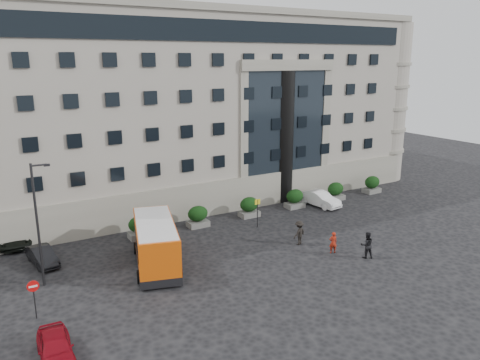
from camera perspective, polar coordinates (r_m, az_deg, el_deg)
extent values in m
plane|color=black|center=(33.91, -1.21, -9.97)|extent=(120.00, 120.00, 0.00)
cube|color=gray|center=(53.50, -7.30, 9.01)|extent=(44.00, 24.00, 18.00)
cylinder|color=black|center=(46.64, 5.43, 5.15)|extent=(1.80, 1.80, 13.00)
cube|color=#5C5C59|center=(38.97, -12.09, -6.55)|extent=(1.80, 1.20, 0.50)
ellipsoid|color=black|center=(38.65, -12.17, -5.28)|extent=(1.80, 1.26, 1.34)
cube|color=#5C5C59|center=(40.75, -5.14, -5.33)|extent=(1.80, 1.20, 0.50)
ellipsoid|color=black|center=(40.45, -5.17, -4.10)|extent=(1.80, 1.26, 1.34)
cube|color=#5C5C59|center=(43.09, 1.13, -4.15)|extent=(1.80, 1.20, 0.50)
ellipsoid|color=black|center=(42.81, 1.13, -2.98)|extent=(1.80, 1.26, 1.34)
cube|color=#5C5C59|center=(45.91, 6.67, -3.06)|extent=(1.80, 1.20, 0.50)
ellipsoid|color=black|center=(45.64, 6.70, -1.96)|extent=(1.80, 1.26, 1.34)
cube|color=#5C5C59|center=(49.11, 11.52, -2.09)|extent=(1.80, 1.20, 0.50)
ellipsoid|color=black|center=(48.86, 11.57, -1.05)|extent=(1.80, 1.26, 1.34)
cube|color=#5C5C59|center=(52.63, 15.75, -1.22)|extent=(1.80, 1.20, 0.50)
ellipsoid|color=black|center=(52.40, 15.81, -0.25)|extent=(1.80, 1.26, 1.34)
cylinder|color=#262628|center=(31.71, -23.44, -5.22)|extent=(0.16, 0.16, 8.00)
cylinder|color=#262628|center=(30.76, -23.33, 1.68)|extent=(0.90, 0.12, 0.12)
cube|color=black|center=(30.82, -22.49, 1.69)|extent=(0.35, 0.18, 0.14)
cylinder|color=#262628|center=(40.08, 2.14, -4.11)|extent=(0.08, 0.08, 2.50)
cube|color=yellow|center=(39.75, 2.15, -2.68)|extent=(0.50, 0.06, 0.45)
cylinder|color=#262628|center=(29.06, -23.75, -13.30)|extent=(0.08, 0.08, 2.20)
cylinder|color=red|center=(28.61, -23.92, -11.75)|extent=(0.64, 0.05, 0.64)
cube|color=white|center=(28.57, -23.91, -11.78)|extent=(0.45, 0.04, 0.10)
cube|color=#D54F0A|center=(33.19, -10.26, -7.29)|extent=(4.60, 8.05, 2.61)
cube|color=black|center=(33.73, -10.15, -9.50)|extent=(4.65, 8.10, 0.55)
cube|color=black|center=(33.09, -10.28, -6.85)|extent=(4.20, 6.46, 1.14)
cube|color=silver|center=(32.75, -10.36, -5.25)|extent=(4.37, 7.65, 0.18)
cylinder|color=black|center=(31.46, -12.18, -11.45)|extent=(0.52, 0.94, 0.90)
cylinder|color=black|center=(31.63, -7.36, -11.08)|extent=(0.52, 0.94, 0.90)
cylinder|color=black|center=(35.93, -12.58, -8.10)|extent=(0.52, 0.94, 0.90)
cylinder|color=black|center=(36.07, -8.39, -7.79)|extent=(0.52, 0.94, 0.90)
imported|color=maroon|center=(25.38, -21.58, -18.48)|extent=(1.77, 3.98, 1.33)
imported|color=black|center=(36.16, -22.96, -8.51)|extent=(1.89, 3.92, 1.24)
imported|color=black|center=(40.80, -26.05, -6.11)|extent=(2.48, 5.14, 1.41)
imported|color=white|center=(46.66, 9.70, -2.26)|extent=(2.19, 4.64, 1.47)
imported|color=#A02010|center=(35.76, 11.27, -7.48)|extent=(0.70, 0.59, 1.65)
imported|color=black|center=(35.43, 15.20, -7.65)|extent=(1.18, 1.06, 1.98)
imported|color=black|center=(36.87, 7.23, -6.39)|extent=(1.40, 1.05, 1.93)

